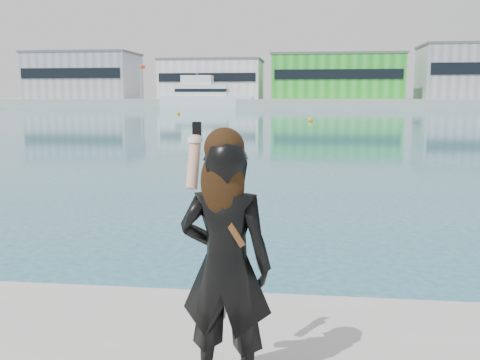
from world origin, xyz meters
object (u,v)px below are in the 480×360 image
object	(u,v)px
buoy_extra	(310,121)
woman	(225,259)
buoy_far	(178,114)
motor_yacht	(205,96)

from	to	relation	value
buoy_extra	woman	world-z (taller)	woman
buoy_far	woman	size ratio (longest dim) A/B	0.31
motor_yacht	woman	world-z (taller)	motor_yacht
buoy_far	buoy_extra	world-z (taller)	same
motor_yacht	buoy_extra	world-z (taller)	motor_yacht
buoy_far	woman	world-z (taller)	woman
buoy_far	buoy_extra	xyz separation A→B (m)	(18.80, -19.53, 0.00)
buoy_far	buoy_extra	distance (m)	27.11
woman	buoy_extra	bearing A→B (deg)	-86.50
buoy_extra	woman	bearing A→B (deg)	-90.96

